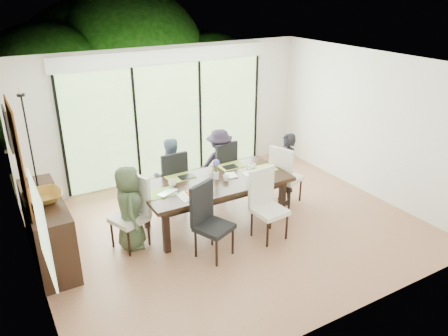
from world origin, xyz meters
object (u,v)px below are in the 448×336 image
chair_far_right (219,168)px  cup_b (226,178)px  person_left_end (129,208)px  person_right_end (286,169)px  chair_near_left (214,222)px  person_far_left (170,174)px  table_top (215,182)px  person_far_right (219,164)px  cup_c (252,166)px  chair_near_right (270,206)px  cup_a (172,183)px  sideboard (48,229)px  bowl (43,197)px  vase (216,175)px  chair_right_end (287,174)px  chair_far_left (170,179)px  laptop (170,194)px  chair_left_end (129,214)px

chair_far_right → cup_b: bearing=58.9°
person_left_end → cup_b: person_left_end is taller
person_left_end → person_right_end: same height
chair_near_left → person_far_left: bearing=65.3°
table_top → person_far_right: bearing=56.5°
person_left_end → cup_c: (2.28, 0.10, 0.16)m
chair_near_right → chair_near_left: bearing=175.3°
cup_a → person_far_left: bearing=69.8°
chair_near_right → person_far_left: (-0.95, 1.70, 0.10)m
sideboard → bowl: size_ratio=3.36×
person_far_left → vase: (0.50, -0.78, 0.17)m
chair_right_end → chair_far_left: same height
person_left_end → sideboard: size_ratio=0.76×
chair_near_right → cup_a: bearing=134.9°
chair_near_right → person_right_end: size_ratio=0.85×
person_far_right → laptop: (-1.40, -0.93, 0.12)m
person_left_end → person_far_left: same height
chair_far_right → vase: chair_far_right is taller
chair_far_left → cup_c: size_ratio=8.87×
cup_c → cup_b: bearing=-162.9°
vase → cup_b: 0.18m
chair_near_right → person_right_end: 1.31m
chair_near_right → cup_b: 0.88m
chair_left_end → bowl: 1.24m
person_left_end → laptop: size_ratio=3.91×
table_top → cup_a: size_ratio=19.35×
chair_left_end → bowl: bearing=-120.3°
chair_right_end → cup_b: bearing=72.8°
chair_near_left → laptop: bearing=91.4°
chair_near_left → person_far_left: size_ratio=0.85×
person_far_left → vase: 0.94m
chair_right_end → person_right_end: 0.10m
cup_b → chair_far_right: bearing=67.2°
laptop → chair_near_right: bearing=-53.0°
chair_near_left → vase: (0.55, 0.92, 0.27)m
chair_right_end → sideboard: 4.14m
chair_left_end → cup_a: chair_left_end is taller
laptop → sideboard: bearing=144.6°
laptop → chair_far_right: bearing=10.9°
chair_right_end → chair_near_right: size_ratio=1.00×
table_top → person_left_end: (-1.48, -0.00, -0.08)m
sideboard → person_right_end: bearing=-3.9°
chair_far_right → chair_near_right: same height
chair_far_right → person_far_right: person_far_right is taller
table_top → person_far_left: bearing=118.5°
chair_near_right → person_left_end: (-1.98, 0.87, 0.10)m
chair_near_right → sideboard: size_ratio=0.65×
chair_left_end → sideboard: 1.16m
chair_near_right → bowl: bearing=156.7°
sideboard → chair_far_left: bearing=14.6°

